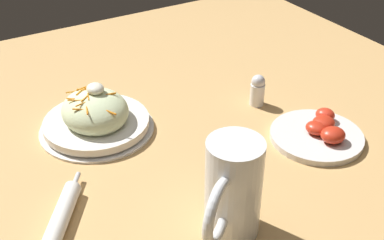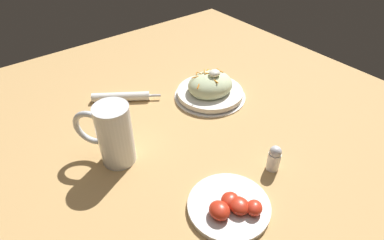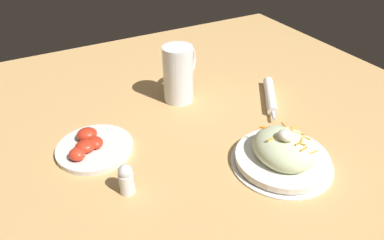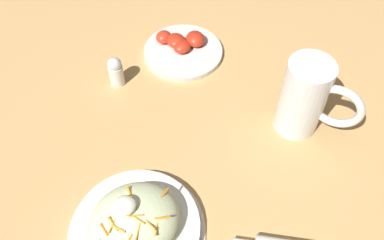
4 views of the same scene
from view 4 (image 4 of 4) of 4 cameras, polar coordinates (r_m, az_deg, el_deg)
ground_plane at (r=0.78m, az=1.75°, el=-4.31°), size 1.43×1.43×0.00m
salad_plate at (r=0.68m, az=-7.97°, el=-14.29°), size 0.23×0.23×0.10m
beer_mug at (r=0.78m, az=15.48°, el=2.58°), size 0.11×0.14×0.16m
tomato_plate at (r=0.95m, az=-1.35°, el=10.02°), size 0.18×0.18×0.04m
salt_shaker at (r=0.88m, az=-10.65°, el=6.76°), size 0.03×0.03×0.07m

